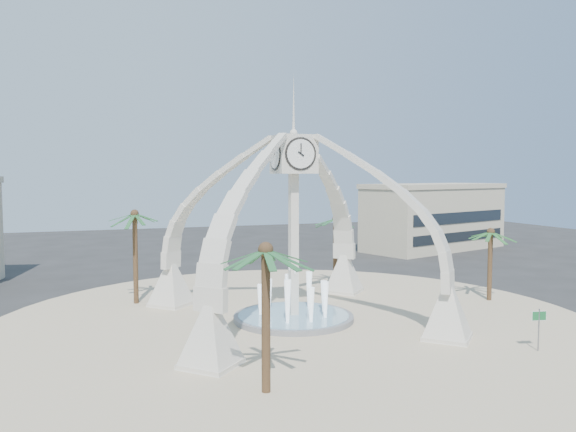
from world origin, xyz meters
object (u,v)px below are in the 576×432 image
object	(u,v)px
palm_east	(491,233)
palm_north	(335,220)
fountain	(293,316)
palm_south	(266,252)
street_sign	(539,321)
clock_tower	(294,224)
palm_west	(135,215)

from	to	relation	value
palm_east	palm_north	bearing A→B (deg)	136.91
fountain	palm_south	world-z (taller)	palm_south
street_sign	clock_tower	bearing A→B (deg)	144.14
palm_west	street_sign	bearing A→B (deg)	-44.30
fountain	palm_west	size ratio (longest dim) A/B	1.06
clock_tower	palm_south	xyz separation A→B (m)	(-5.47, -11.27, -0.15)
palm_east	palm_south	size ratio (longest dim) A/B	0.84
palm_west	street_sign	size ratio (longest dim) A/B	3.15
clock_tower	street_sign	bearing A→B (deg)	-46.03
palm_east	palm_south	distance (m)	24.82
palm_north	street_sign	world-z (taller)	palm_north
street_sign	fountain	bearing A→B (deg)	144.14
palm_south	clock_tower	bearing A→B (deg)	64.13
fountain	palm_west	xyz separation A→B (m)	(-9.48, 8.62, 6.42)
palm_south	fountain	bearing A→B (deg)	64.13
palm_east	fountain	bearing A→B (deg)	-178.17
clock_tower	palm_west	size ratio (longest dim) A/B	2.37
fountain	palm_west	bearing A→B (deg)	137.71
clock_tower	palm_south	distance (m)	12.53
clock_tower	palm_north	bearing A→B (deg)	51.73
clock_tower	palm_north	xyz separation A→B (m)	(7.18, 9.10, -0.63)
fountain	palm_north	xyz separation A→B (m)	(7.18, 9.10, 5.57)
palm_north	street_sign	distance (m)	20.52
palm_south	palm_north	bearing A→B (deg)	58.17
palm_east	clock_tower	bearing A→B (deg)	-178.17
palm_west	palm_north	bearing A→B (deg)	1.65
clock_tower	fountain	size ratio (longest dim) A/B	2.24
palm_east	palm_west	world-z (taller)	palm_west
clock_tower	palm_east	bearing A→B (deg)	1.83
palm_east	palm_north	size ratio (longest dim) A/B	0.91
palm_east	palm_south	bearing A→B (deg)	-151.60
palm_east	palm_north	distance (m)	12.57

